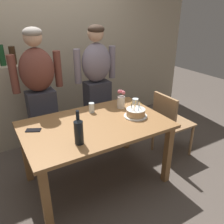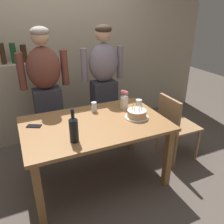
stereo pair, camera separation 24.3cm
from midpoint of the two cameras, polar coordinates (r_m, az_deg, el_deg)
The scene contains 13 objects.
ground_plane at distance 2.84m, azimuth -6.23°, elevation -16.27°, with size 10.00×10.00×0.00m, color #564C44.
back_wall at distance 3.68m, azimuth -17.67°, elevation 14.76°, with size 5.20×0.10×2.60m, color tan.
dining_table at distance 2.47m, azimuth -6.90°, elevation -4.88°, with size 1.50×0.96×0.74m.
birthday_cake at distance 2.55m, azimuth 3.16°, elevation -0.28°, with size 0.26×0.26×0.17m.
water_glass_near at distance 2.79m, azimuth 3.30°, elevation 2.20°, with size 0.07×0.07×0.11m, color silver.
water_glass_far at distance 2.67m, azimuth -7.66°, elevation 1.02°, with size 0.06×0.06×0.11m, color silver.
wine_bottle at distance 2.05m, azimuth -11.65°, elevation -4.62°, with size 0.08×0.08×0.32m.
cell_phone at distance 2.44m, azimuth -21.63°, elevation -4.27°, with size 0.14×0.07×0.01m, color black.
flower_vase at distance 2.76m, azimuth -0.25°, elevation 2.84°, with size 0.09×0.09×0.22m.
person_man_bearded at distance 3.00m, azimuth -19.57°, elevation 4.04°, with size 0.61×0.27×1.66m.
person_woman_cardigan at distance 3.22m, azimuth -5.91°, elevation 6.67°, with size 0.61×0.27×1.66m.
dining_chair at distance 3.04m, azimuth 11.75°, elevation -2.08°, with size 0.42×0.42×0.87m.
shelf_cabinet at distance 3.55m, azimuth -27.49°, elevation 0.94°, with size 0.77×0.30×1.43m.
Camera 1 is at (-0.94, -1.94, 1.84)m, focal length 36.96 mm.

